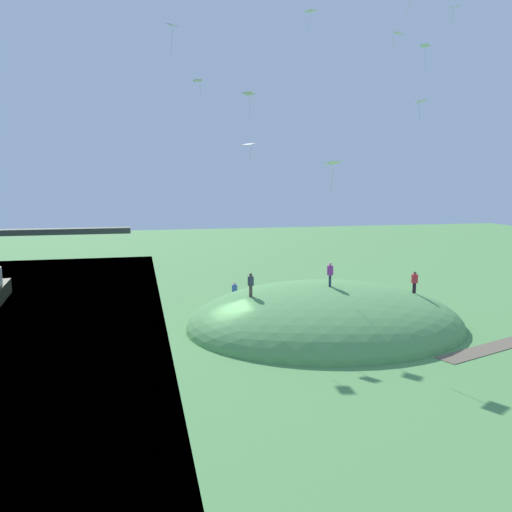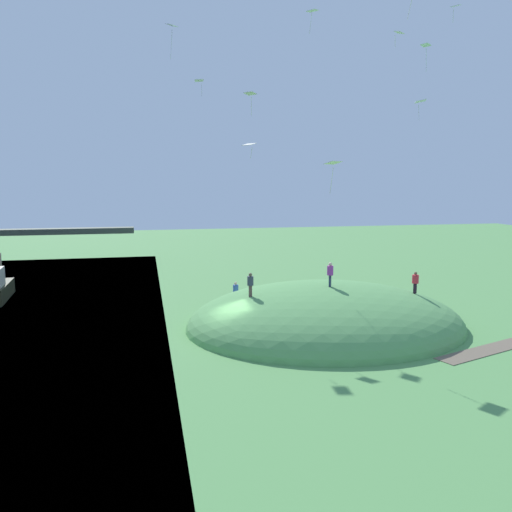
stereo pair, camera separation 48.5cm
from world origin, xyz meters
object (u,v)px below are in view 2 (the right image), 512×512
kite_9 (250,95)px  person_near_shore (415,280)px  kite_8 (420,102)px  kite_6 (249,145)px  person_watching_kites (250,282)px  kite_3 (312,12)px  kite_11 (172,29)px  kite_12 (199,81)px  person_walking_path (236,290)px  kite_7 (333,164)px  kite_10 (399,33)px  person_on_hilltop (330,272)px  kite_2 (426,48)px  kite_1 (455,7)px

kite_9 → person_near_shore: bearing=-50.9°
kite_8 → kite_6: bearing=123.6°
person_watching_kites → kite_3: bearing=-110.0°
kite_11 → kite_12: size_ratio=1.55×
kite_3 → kite_8: (0.59, -18.63, -10.48)m
person_near_shore → kite_3: size_ratio=0.78×
kite_9 → kite_12: kite_12 is taller
kite_6 → kite_8: bearing=-56.4°
person_walking_path → kite_6: bearing=-111.3°
kite_9 → kite_7: bearing=-74.8°
kite_6 → kite_10: size_ratio=1.05×
kite_6 → kite_12: size_ratio=0.87×
kite_3 → kite_7: kite_3 is taller
person_watching_kites → kite_8: (8.89, -5.81, 11.37)m
person_on_hilltop → kite_2: bearing=-52.1°
person_watching_kites → kite_10: bearing=-147.5°
kite_7 → kite_8: size_ratio=1.95×
kite_2 → kite_7: size_ratio=0.84×
kite_7 → kite_10: kite_10 is taller
kite_9 → kite_10: bearing=-34.5°
person_on_hilltop → person_watching_kites: (-5.67, 0.21, -0.55)m
person_watching_kites → kite_9: bearing=-88.7°
kite_6 → kite_8: size_ratio=1.06×
kite_9 → person_walking_path: bearing=-123.8°
kite_12 → person_watching_kites: bearing=-80.2°
kite_1 → kite_7: size_ratio=0.50×
kite_9 → kite_11: 13.14m
kite_9 → kite_10: kite_10 is taller
kite_8 → kite_12: 21.09m
kite_2 → person_walking_path: bearing=145.2°
kite_10 → kite_2: bearing=-90.4°
person_watching_kites → kite_12: size_ratio=1.20×
person_walking_path → kite_7: (5.13, -9.17, 10.32)m
kite_3 → person_walking_path: bearing=-152.2°
person_watching_kites → person_walking_path: 9.01m
person_on_hilltop → person_watching_kites: size_ratio=1.05×
kite_1 → person_on_hilltop: bearing=159.4°
person_on_hilltop → kite_7: kite_7 is taller
person_on_hilltop → kite_8: bearing=-116.4°
person_near_shore → kite_7: kite_7 is taller
person_near_shore → person_walking_path: (-11.60, 9.18, -2.09)m
person_on_hilltop → kite_11: 19.07m
person_on_hilltop → kite_12: size_ratio=1.26×
kite_1 → kite_10: (-0.11, 7.31, 0.35)m
kite_6 → kite_7: 7.97m
kite_3 → kite_10: (4.27, -8.36, -3.77)m
kite_1 → kite_3: (-4.39, 15.67, 4.11)m
person_walking_path → kite_6: kite_6 is taller
person_watching_kites → kite_8: size_ratio=1.45×
kite_1 → kite_12: 20.91m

